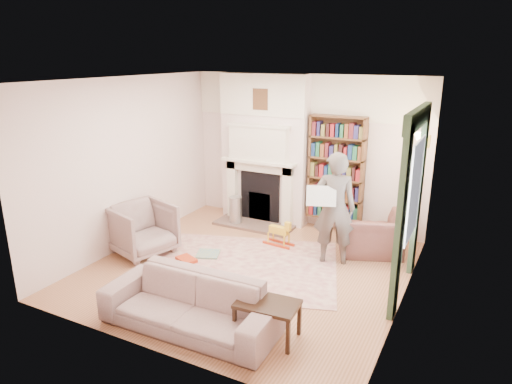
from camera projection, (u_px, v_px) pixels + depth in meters
The scene contains 25 objects.
floor at pixel (249, 268), 6.95m from camera, with size 4.50×4.50×0.00m, color #955E3B.
ceiling at pixel (248, 80), 6.14m from camera, with size 4.50×4.50×0.00m, color white.
wall_back at pixel (305, 151), 8.46m from camera, with size 4.50×4.50×0.00m, color silver.
wall_front at pixel (144, 232), 4.63m from camera, with size 4.50×4.50×0.00m, color silver.
wall_left at pixel (128, 163), 7.53m from camera, with size 4.50×4.50×0.00m, color silver.
wall_right at pixel (410, 202), 5.56m from camera, with size 4.50×4.50×0.00m, color silver.
fireplace at pixel (264, 150), 8.62m from camera, with size 1.70×0.58×2.80m.
bookcase at pixel (336, 168), 8.13m from camera, with size 1.00×0.24×1.85m, color brown.
window at pixel (415, 190), 5.89m from camera, with size 0.02×0.90×1.30m, color silver.
curtain_left at pixel (400, 225), 5.38m from camera, with size 0.07×0.32×2.40m, color #30482E.
curtain_right at pixel (418, 194), 6.57m from camera, with size 0.07×0.32×2.40m, color #30482E.
pelmet at pixel (419, 117), 5.64m from camera, with size 0.09×1.70×0.24m, color #30482E.
wall_sconce at pixel (415, 140), 6.79m from camera, with size 0.20×0.24×0.24m, color gold, non-canonical shape.
rug at pixel (243, 265), 7.03m from camera, with size 2.85×2.19×0.01m, color beige.
armchair_reading at pixel (371, 234), 7.40m from camera, with size 1.04×0.91×0.68m, color #51302B.
armchair_left at pixel (143, 229), 7.38m from camera, with size 0.88×0.91×0.83m, color gray.
sofa at pixel (190, 304), 5.37m from camera, with size 2.13×0.83×0.62m, color #AF9D90.
man_reading at pixel (334, 209), 6.92m from camera, with size 0.64×0.42×1.76m, color #534942.
newspaper at pixel (321, 196), 6.75m from camera, with size 0.44×0.02×0.31m, color beige.
coffee_table at pixel (267, 320), 5.20m from camera, with size 0.70×0.45×0.45m, color black, non-canonical shape.
paraffin_heater at pixel (236, 211), 8.66m from camera, with size 0.24×0.24×0.55m, color #AAAEB2.
rocking_horse at pixel (279, 233), 7.72m from camera, with size 0.52×0.21×0.46m, color gold, non-canonical shape.
board_game at pixel (208, 254), 7.39m from camera, with size 0.35×0.35×0.03m, color gold.
game_box_lid at pixel (186, 259), 7.16m from camera, with size 0.33×0.22×0.05m, color #BA3415.
comic_annuals at pixel (249, 284), 6.44m from camera, with size 0.42×0.43×0.02m.
Camera 1 is at (2.99, -5.56, 3.13)m, focal length 32.00 mm.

